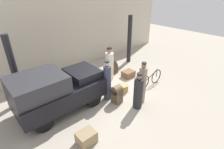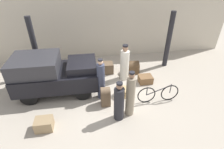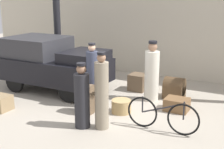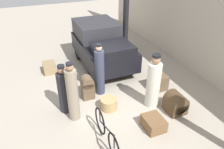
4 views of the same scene
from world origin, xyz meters
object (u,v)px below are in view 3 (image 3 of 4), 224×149
suitcase_tan_flat (138,82)px  suitcase_black_upright (177,104)px  porter_lifting_near_truck (92,78)px  porter_carrying_trunk (102,94)px  truck (53,62)px  conductor_in_dark_uniform (82,98)px  trunk_large_brown (0,103)px  wicker_basket (121,106)px  suitcase_small_leather (87,98)px  porter_standing_middle (152,74)px  trunk_barrel_dark (174,88)px  bicycle (162,115)px

suitcase_tan_flat → suitcase_black_upright: suitcase_tan_flat is taller
suitcase_tan_flat → porter_lifting_near_truck: bearing=-104.9°
porter_lifting_near_truck → suitcase_tan_flat: (0.54, 2.02, -0.58)m
suitcase_tan_flat → porter_carrying_trunk: bearing=-82.5°
truck → conductor_in_dark_uniform: size_ratio=2.16×
truck → suitcase_tan_flat: size_ratio=6.20×
truck → trunk_large_brown: bearing=-93.8°
wicker_basket → truck: bearing=164.5°
trunk_large_brown → suitcase_small_leather: 2.46m
wicker_basket → conductor_in_dark_uniform: bearing=-108.2°
porter_lifting_near_truck → suitcase_tan_flat: size_ratio=3.29×
wicker_basket → suitcase_small_leather: bearing=-151.2°
conductor_in_dark_uniform → trunk_large_brown: conductor_in_dark_uniform is taller
conductor_in_dark_uniform → truck: bearing=140.1°
porter_standing_middle → porter_lifting_near_truck: porter_lifting_near_truck is taller
porter_carrying_trunk → suitcase_small_leather: size_ratio=2.28×
conductor_in_dark_uniform → suitcase_black_upright: conductor_in_dark_uniform is taller
porter_standing_middle → trunk_large_brown: size_ratio=3.03×
porter_lifting_near_truck → suitcase_small_leather: 0.65m
wicker_basket → suitcase_tan_flat: suitcase_tan_flat is taller
porter_carrying_trunk → porter_lifting_near_truck: 1.50m
trunk_barrel_dark → porter_standing_middle: bearing=-138.3°
porter_carrying_trunk → suitcase_tan_flat: size_ratio=3.35×
suitcase_tan_flat → trunk_barrel_dark: size_ratio=0.85×
wicker_basket → suitcase_black_upright: size_ratio=0.84×
porter_standing_middle → porter_lifting_near_truck: bearing=-134.1°
porter_standing_middle → conductor_in_dark_uniform: porter_standing_middle is taller
porter_carrying_trunk → trunk_large_brown: porter_carrying_trunk is taller
conductor_in_dark_uniform → suitcase_black_upright: size_ratio=2.49×
bicycle → wicker_basket: bearing=156.5°
truck → porter_carrying_trunk: 3.53m
conductor_in_dark_uniform → suitcase_small_leather: size_ratio=1.95×
truck → trunk_barrel_dark: (3.84, 1.04, -0.64)m
porter_standing_middle → truck: bearing=-170.6°
suitcase_small_leather → trunk_barrel_dark: bearing=53.3°
conductor_in_dark_uniform → suitcase_tan_flat: conductor_in_dark_uniform is taller
suitcase_small_leather → porter_standing_middle: bearing=57.3°
bicycle → suitcase_small_leather: 2.17m
wicker_basket → porter_lifting_near_truck: size_ratio=0.29×
bicycle → trunk_large_brown: bicycle is taller
conductor_in_dark_uniform → trunk_large_brown: 2.71m
suitcase_black_upright → suitcase_small_leather: bearing=-148.4°
porter_standing_middle → suitcase_tan_flat: porter_standing_middle is taller
suitcase_black_upright → bicycle: bearing=-87.5°
suitcase_tan_flat → suitcase_black_upright: size_ratio=0.87×
porter_carrying_trunk → bicycle: bearing=21.4°
trunk_large_brown → suitcase_small_leather: size_ratio=0.73×
bicycle → porter_lifting_near_truck: 2.42m
porter_lifting_near_truck → suitcase_tan_flat: 2.17m
porter_carrying_trunk → trunk_barrel_dark: 3.15m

